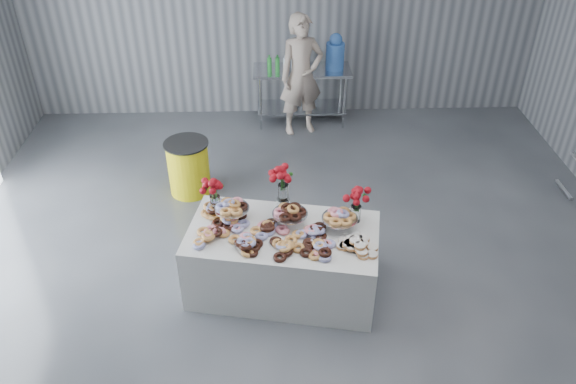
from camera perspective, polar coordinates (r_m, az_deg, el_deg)
name	(u,v)px	position (r m, az deg, el deg)	size (l,w,h in m)	color
ground	(295,308)	(5.89, 0.76, -11.66)	(9.00, 9.00, 0.00)	#3A3C42
room_walls	(262,60)	(4.43, -2.65, 13.21)	(8.04, 9.04, 4.02)	gray
display_table	(283,260)	(5.84, -0.52, -6.95)	(1.90, 1.00, 0.75)	silver
prep_table	(302,86)	(8.94, 1.41, 10.72)	(1.50, 0.60, 0.90)	silver
donut_mounds	(283,232)	(5.53, -0.53, -4.05)	(1.80, 0.80, 0.09)	#D9944F
cake_stand_left	(232,207)	(5.73, -5.75, -1.52)	(0.36, 0.36, 0.17)	silver
cake_stand_mid	(290,212)	(5.63, 0.20, -2.08)	(0.36, 0.36, 0.17)	silver
cake_stand_right	(340,217)	(5.59, 5.28, -2.54)	(0.36, 0.36, 0.17)	silver
danish_pile	(358,245)	(5.40, 7.11, -5.35)	(0.48, 0.48, 0.11)	white
bouquet_left	(214,187)	(5.76, -7.53, 0.50)	(0.26, 0.26, 0.42)	white
bouquet_right	(357,197)	(5.61, 7.01, -0.49)	(0.26, 0.26, 0.42)	white
bouquet_center	(283,181)	(5.66, -0.49, 1.15)	(0.26, 0.26, 0.57)	silver
water_jug	(335,53)	(8.78, 4.82, 13.89)	(0.28, 0.28, 0.55)	#4382E6
drink_bottles	(281,63)	(8.68, -0.68, 12.93)	(0.54, 0.08, 0.27)	#268C33
person	(301,75)	(8.54, 1.37, 11.75)	(0.67, 0.44, 1.84)	#CC8C93
trash_barrel	(189,167)	(7.41, -10.06, 2.48)	(0.57, 0.57, 0.74)	yellow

